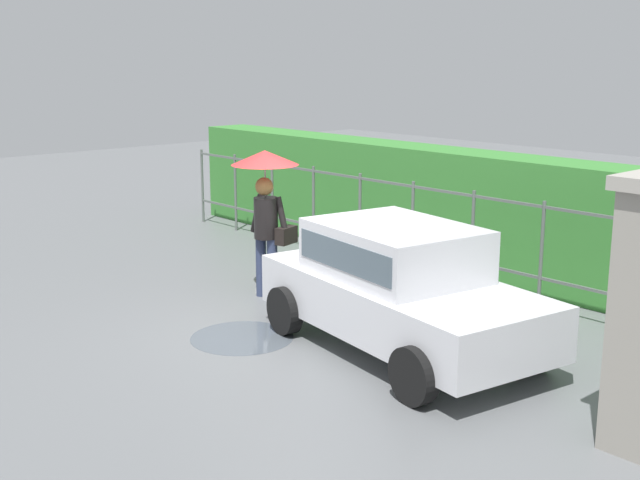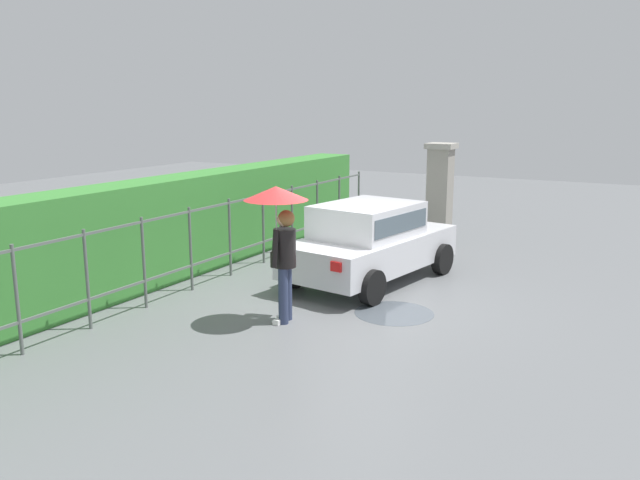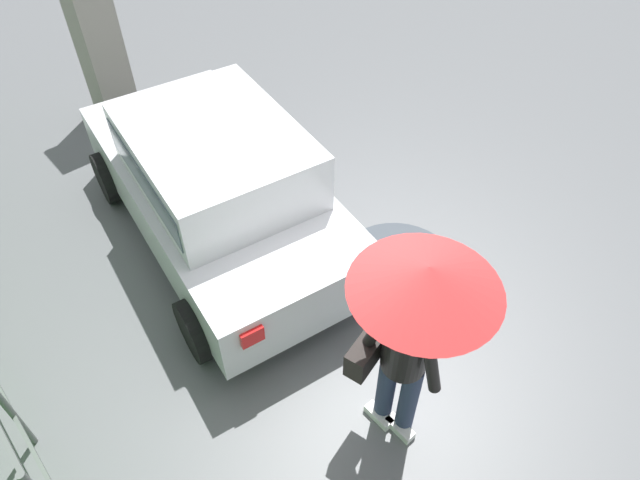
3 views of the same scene
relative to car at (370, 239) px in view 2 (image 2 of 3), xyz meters
name	(u,v)px [view 2 (image 2 of 3)]	position (x,y,z in m)	size (l,w,h in m)	color
ground_plane	(350,302)	(-1.36, -0.27, -0.80)	(40.00, 40.00, 0.00)	slate
car	(370,239)	(0.00, 0.00, 0.00)	(3.92, 2.32, 1.48)	silver
pedestrian	(280,223)	(-2.75, 0.22, 0.72)	(0.95, 0.95, 2.08)	#2D3856
gate_pillar	(440,196)	(3.09, -0.29, 0.44)	(0.60, 0.60, 2.42)	gray
fence_section	(211,239)	(-1.49, 2.53, 0.02)	(12.73, 0.05, 1.50)	#59605B
hedge_row	(170,228)	(-1.49, 3.51, 0.15)	(13.68, 0.90, 1.90)	#387F33
puddle_near	(394,313)	(-1.54, -1.13, -0.80)	(1.27, 1.27, 0.00)	#4C545B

